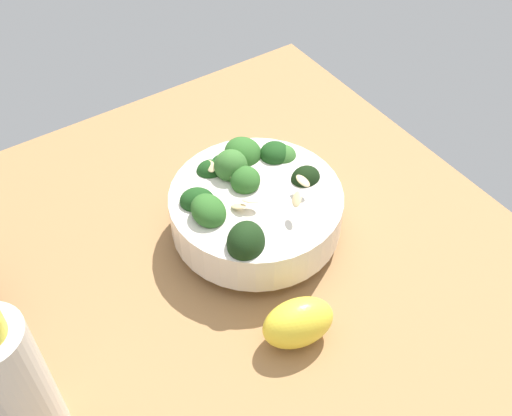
% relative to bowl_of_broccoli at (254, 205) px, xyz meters
% --- Properties ---
extents(ground_plane, '(0.63, 0.63, 0.05)m').
position_rel_bowl_of_broccoli_xyz_m(ground_plane, '(-0.03, 0.06, -0.06)').
color(ground_plane, '#996D42').
extents(bowl_of_broccoli, '(0.18, 0.18, 0.10)m').
position_rel_bowl_of_broccoli_xyz_m(bowl_of_broccoli, '(0.00, 0.00, 0.00)').
color(bowl_of_broccoli, silver).
rests_on(bowl_of_broccoli, ground_plane).
extents(lemon_wedge, '(0.06, 0.08, 0.05)m').
position_rel_bowl_of_broccoli_xyz_m(lemon_wedge, '(-0.14, 0.04, -0.02)').
color(lemon_wedge, yellow).
rests_on(lemon_wedge, ground_plane).
extents(bottle_tall, '(0.06, 0.06, 0.16)m').
position_rel_bowl_of_broccoli_xyz_m(bottle_tall, '(-0.08, 0.28, 0.04)').
color(bottle_tall, beige).
rests_on(bottle_tall, ground_plane).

